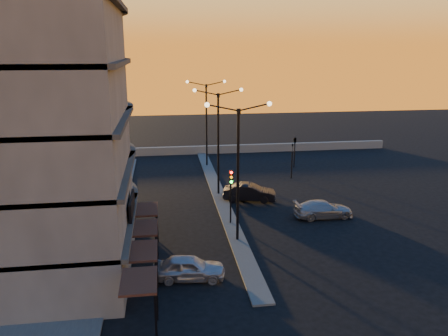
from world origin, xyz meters
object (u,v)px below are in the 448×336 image
Objects in this scene: streetlamp_mid at (218,134)px; car_wagon at (323,209)px; car_sedan at (250,192)px; traffic_light_main at (231,188)px; car_hatchback at (189,268)px.

streetlamp_mid reaches higher than car_wagon.
streetlamp_mid is at bearing 64.81° from car_sedan.
traffic_light_main is 1.04× the size of car_hatchback.
car_wagon is (7.38, 0.47, -2.22)m from traffic_light_main.
car_wagon is at bearing 3.64° from traffic_light_main.
car_hatchback is (-3.60, -7.54, -2.19)m from traffic_light_main.
streetlamp_mid is 15.88m from car_hatchback.
streetlamp_mid is at bearing 90.00° from traffic_light_main.
car_hatchback is 0.91× the size of car_sedan.
car_sedan reaches higher than car_wagon.
car_wagon is (4.94, -4.64, -0.08)m from car_sedan.
streetlamp_mid is 2.11× the size of car_sedan.
streetlamp_mid is 7.62m from traffic_light_main.
traffic_light_main is at bearing -90.00° from streetlamp_mid.
car_sedan is at bearing -19.25° from car_hatchback.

